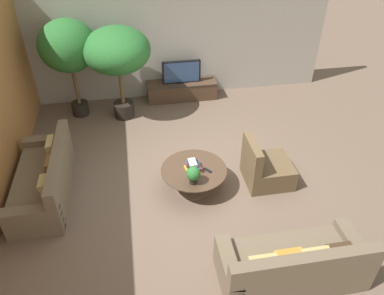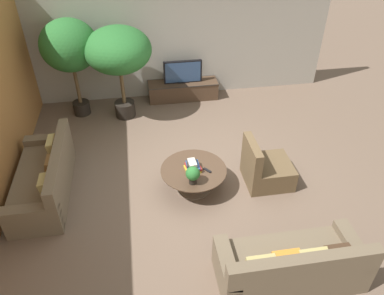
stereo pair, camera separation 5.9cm
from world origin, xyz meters
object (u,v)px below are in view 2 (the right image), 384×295
object	(u,v)px
couch_by_wall	(45,179)
potted_plant_tabletop	(193,174)
couch_near_entry	(291,266)
armchair_wicker	(265,169)
potted_palm_tall	(69,47)
media_console	(183,90)
television	(183,72)
potted_palm_corner	(118,52)
coffee_table	(194,175)

from	to	relation	value
couch_by_wall	potted_plant_tabletop	size ratio (longest dim) A/B	6.49
couch_near_entry	armchair_wicker	distance (m)	2.03
potted_palm_tall	media_console	bearing A→B (deg)	8.20
television	couch_near_entry	size ratio (longest dim) A/B	0.47
television	couch_near_entry	world-z (taller)	television
potted_palm_corner	potted_plant_tabletop	size ratio (longest dim) A/B	6.45
coffee_table	couch_near_entry	world-z (taller)	couch_near_entry
television	coffee_table	xyz separation A→B (m)	(-0.27, -3.24, -0.40)
coffee_table	potted_palm_tall	world-z (taller)	potted_palm_tall
couch_by_wall	armchair_wicker	xyz separation A→B (m)	(3.80, -0.33, -0.01)
couch_by_wall	media_console	bearing A→B (deg)	136.51
couch_by_wall	potted_palm_tall	bearing A→B (deg)	171.37
potted_palm_tall	coffee_table	bearing A→B (deg)	-53.81
media_console	television	world-z (taller)	television
coffee_table	potted_plant_tabletop	bearing A→B (deg)	-101.55
media_console	couch_near_entry	bearing A→B (deg)	-82.34
media_console	couch_by_wall	distance (m)	4.05
coffee_table	couch_near_entry	bearing A→B (deg)	-64.14
potted_plant_tabletop	couch_by_wall	bearing A→B (deg)	165.33
coffee_table	potted_palm_corner	size ratio (longest dim) A/B	0.55
television	media_console	bearing A→B (deg)	90.00
coffee_table	media_console	bearing A→B (deg)	85.19
television	couch_near_entry	xyz separation A→B (m)	(0.71, -5.27, -0.41)
media_console	potted_plant_tabletop	bearing A→B (deg)	-95.45
couch_by_wall	potted_palm_corner	world-z (taller)	potted_palm_corner
armchair_wicker	potted_palm_corner	bearing A→B (deg)	42.20
armchair_wicker	potted_palm_corner	xyz separation A→B (m)	(-2.42, 2.67, 1.25)
potted_palm_tall	potted_plant_tabletop	xyz separation A→B (m)	(2.05, -3.24, -0.98)
potted_plant_tabletop	couch_near_entry	bearing A→B (deg)	-58.14
couch_by_wall	potted_palm_corner	distance (m)	2.98
media_console	couch_by_wall	xyz separation A→B (m)	(-2.79, -2.94, 0.06)
coffee_table	potted_plant_tabletop	distance (m)	0.46
potted_palm_tall	potted_plant_tabletop	world-z (taller)	potted_palm_tall
couch_by_wall	potted_plant_tabletop	xyz separation A→B (m)	(2.45, -0.64, 0.32)
coffee_table	armchair_wicker	distance (m)	1.28
coffee_table	armchair_wicker	world-z (taller)	armchair_wicker
coffee_table	potted_plant_tabletop	size ratio (longest dim) A/B	3.57
television	potted_palm_tall	xyz separation A→B (m)	(-2.40, -0.34, 0.89)
couch_by_wall	armchair_wicker	size ratio (longest dim) A/B	2.39
couch_near_entry	potted_plant_tabletop	xyz separation A→B (m)	(-1.05, 1.69, 0.31)
media_console	coffee_table	xyz separation A→B (m)	(-0.27, -3.25, 0.07)
armchair_wicker	coffee_table	bearing A→B (deg)	88.99
media_console	television	distance (m)	0.47
potted_plant_tabletop	television	bearing A→B (deg)	84.55
couch_near_entry	armchair_wicker	world-z (taller)	armchair_wicker
potted_palm_corner	potted_plant_tabletop	world-z (taller)	potted_palm_corner
media_console	potted_palm_tall	size ratio (longest dim) A/B	0.78
media_console	potted_palm_corner	xyz separation A→B (m)	(-1.41, -0.60, 1.29)
armchair_wicker	television	bearing A→B (deg)	17.17
couch_near_entry	potted_palm_corner	xyz separation A→B (m)	(-2.12, 4.67, 1.23)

